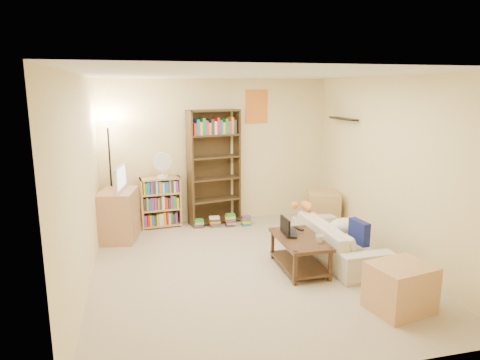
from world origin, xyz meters
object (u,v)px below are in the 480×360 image
at_px(tall_bookshelf, 214,164).
at_px(end_cabinet, 400,288).
at_px(coffee_table, 300,249).
at_px(mug, 320,239).
at_px(desk_fan, 162,164).
at_px(short_bookshelf, 161,202).
at_px(sofa, 338,240).
at_px(floor_lamp, 109,143).
at_px(television, 116,179).
at_px(side_table, 323,209).
at_px(tv_stand, 119,215).
at_px(laptop, 295,233).
at_px(tabby_cat, 304,206).

relative_size(tall_bookshelf, end_cabinet, 3.22).
height_order(coffee_table, mug, mug).
xyz_separation_m(tall_bookshelf, desk_fan, (-0.88, -0.04, 0.05)).
bearing_deg(coffee_table, short_bookshelf, 126.20).
bearing_deg(mug, sofa, 43.14).
bearing_deg(floor_lamp, television, -74.58).
bearing_deg(side_table, mug, -115.91).
distance_m(tall_bookshelf, short_bookshelf, 1.12).
distance_m(coffee_table, tv_stand, 2.92).
bearing_deg(tv_stand, short_bookshelf, 46.11).
bearing_deg(side_table, tall_bookshelf, 160.78).
xyz_separation_m(short_bookshelf, side_table, (2.71, -0.62, -0.13)).
distance_m(tv_stand, desk_fan, 1.10).
xyz_separation_m(sofa, television, (-3.01, 1.51, 0.72)).
height_order(coffee_table, laptop, laptop).
distance_m(tabby_cat, tv_stand, 2.89).
bearing_deg(short_bookshelf, end_cabinet, -62.05).
relative_size(mug, tv_stand, 0.16).
xyz_separation_m(tabby_cat, short_bookshelf, (-2.08, 1.30, -0.16)).
bearing_deg(tall_bookshelf, tabby_cat, -60.22).
xyz_separation_m(coffee_table, end_cabinet, (0.65, -1.25, -0.03)).
height_order(coffee_table, television, television).
bearing_deg(short_bookshelf, floor_lamp, -177.36).
bearing_deg(desk_fan, side_table, -12.24).
relative_size(sofa, coffee_table, 1.83).
bearing_deg(short_bookshelf, desk_fan, -47.84).
bearing_deg(sofa, mug, 132.17).
distance_m(tv_stand, floor_lamp, 1.15).
bearing_deg(end_cabinet, short_bookshelf, 123.50).
xyz_separation_m(tall_bookshelf, side_table, (1.78, -0.62, -0.75)).
xyz_separation_m(sofa, end_cabinet, (-0.02, -1.50, -0.00)).
distance_m(floor_lamp, end_cabinet, 4.73).
relative_size(mug, tall_bookshelf, 0.06).
distance_m(sofa, tabby_cat, 0.79).
relative_size(tabby_cat, desk_fan, 0.94).
height_order(tabby_cat, short_bookshelf, short_bookshelf).
bearing_deg(coffee_table, tall_bookshelf, 107.63).
bearing_deg(end_cabinet, desk_fan, 123.28).
relative_size(coffee_table, end_cabinet, 1.59).
distance_m(laptop, mug, 0.41).
height_order(tabby_cat, side_table, tabby_cat).
height_order(television, desk_fan, desk_fan).
height_order(coffee_table, tv_stand, tv_stand).
xyz_separation_m(tv_stand, television, (0.00, 0.00, 0.59)).
xyz_separation_m(sofa, tabby_cat, (-0.24, 0.68, 0.33)).
bearing_deg(television, coffee_table, -115.75).
relative_size(television, floor_lamp, 0.37).
height_order(mug, side_table, side_table).
relative_size(coffee_table, short_bookshelf, 1.13).
bearing_deg(desk_fan, coffee_table, -53.77).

